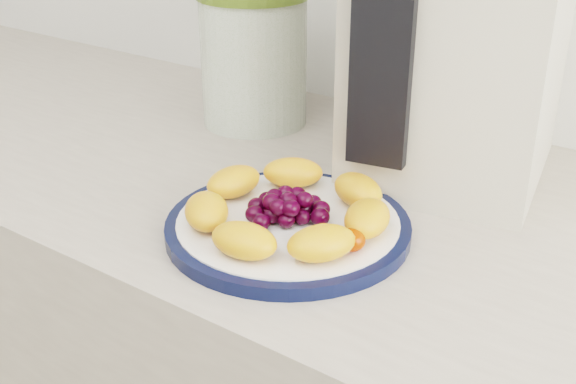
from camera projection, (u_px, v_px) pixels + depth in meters
The scene contains 6 objects.
plate_rim at pixel (288, 227), 0.79m from camera, with size 0.27×0.27×0.01m, color black.
plate_face at pixel (288, 226), 0.79m from camera, with size 0.24×0.24×0.02m, color white.
canister at pixel (254, 62), 1.07m from camera, with size 0.16×0.16×0.19m, color #395E18.
appliance_body at pixel (469, 16), 0.88m from camera, with size 0.22×0.31×0.39m, color beige.
appliance_panel at pixel (383, 36), 0.76m from camera, with size 0.07×0.02×0.29m, color black.
fruit_plate at pixel (291, 208), 0.77m from camera, with size 0.23×0.23×0.03m.
Camera 1 is at (0.44, 0.51, 1.28)m, focal length 45.00 mm.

